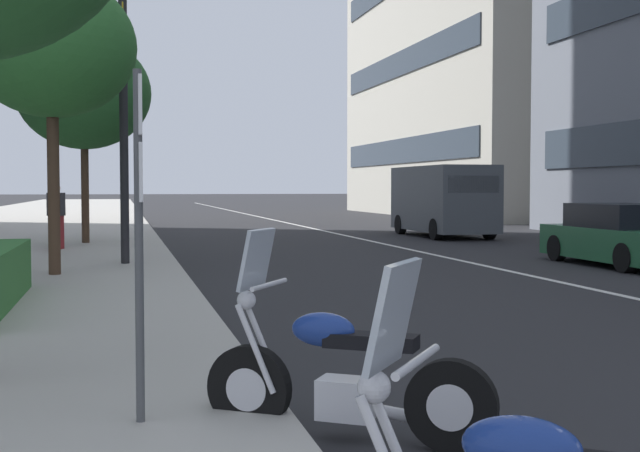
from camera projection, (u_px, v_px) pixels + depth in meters
sidewalk_right_plaza at (3, 232)px, 31.11m from camera, size 160.00×10.88×0.15m
lane_centre_stripe at (297, 225)px, 38.78m from camera, size 110.00×0.16×0.01m
motorcycle_second_in_row at (341, 378)px, 5.86m from camera, size 1.24×1.83×1.47m
car_mid_block_traffic at (621, 236)px, 18.79m from camera, size 4.31×1.85×1.39m
delivery_van_ahead at (443, 199)px, 29.80m from camera, size 5.47×2.19×2.49m
parking_sign_by_curb at (139, 203)px, 5.73m from camera, size 0.32×0.06×2.42m
street_lamp_with_banners at (140, 17)px, 17.62m from camera, size 1.26×2.61×8.68m
street_tree_by_lamp_post at (52, 47)px, 15.35m from camera, size 3.07×3.07×5.50m
street_tree_far_plaza at (84, 93)px, 24.15m from camera, size 3.83×3.83×5.95m
pedestrian_on_plaza at (56, 216)px, 21.84m from camera, size 0.38×0.47×1.70m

